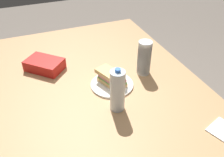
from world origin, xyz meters
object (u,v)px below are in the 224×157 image
at_px(sandwich, 111,78).
at_px(chip_bag, 45,65).
at_px(paper_plate, 112,84).
at_px(plastic_cup_stack, 144,58).
at_px(dining_table, 105,100).
at_px(water_bottle_tall, 117,91).

relative_size(sandwich, chip_bag, 0.87).
distance_m(paper_plate, plastic_cup_stack, 0.26).
height_order(sandwich, plastic_cup_stack, plastic_cup_stack).
bearing_deg(paper_plate, chip_bag, 46.83).
xyz_separation_m(dining_table, water_bottle_tall, (-0.17, -0.01, 0.19)).
bearing_deg(sandwich, water_bottle_tall, 167.36).
relative_size(water_bottle_tall, plastic_cup_stack, 1.13).
xyz_separation_m(water_bottle_tall, plastic_cup_stack, (0.24, -0.28, -0.01)).
relative_size(dining_table, sandwich, 9.04).
bearing_deg(chip_bag, sandwich, 0.71).
bearing_deg(water_bottle_tall, plastic_cup_stack, -49.28).
bearing_deg(plastic_cup_stack, sandwich, 101.14).
relative_size(sandwich, water_bottle_tall, 0.80).
bearing_deg(sandwich, paper_plate, -132.19).
relative_size(dining_table, plastic_cup_stack, 8.18).
height_order(sandwich, chip_bag, sandwich).
bearing_deg(plastic_cup_stack, dining_table, 104.10).
xyz_separation_m(dining_table, sandwich, (0.03, -0.05, 0.13)).
height_order(dining_table, water_bottle_tall, water_bottle_tall).
height_order(paper_plate, water_bottle_tall, water_bottle_tall).
bearing_deg(paper_plate, sandwich, 47.81).
relative_size(chip_bag, plastic_cup_stack, 1.04).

